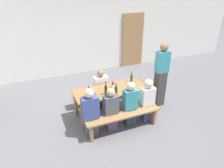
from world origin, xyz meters
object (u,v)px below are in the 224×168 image
bench_near (123,118)px  seated_guest_near_2 (130,105)px  wine_glass_2 (113,83)px  seated_guest_far_0 (101,90)px  tasting_table (112,92)px  wine_bottle_0 (131,78)px  wine_bottle_1 (116,91)px  wooden_door (133,40)px  wine_glass_1 (95,94)px  wine_bottle_3 (106,90)px  seated_guest_near_3 (147,101)px  standing_host (161,76)px  wine_bottle_2 (89,94)px  wine_glass_3 (128,79)px  seated_guest_near_0 (90,114)px  wine_glass_0 (83,97)px  seated_guest_near_1 (111,110)px  bench_far (103,92)px

bench_near → seated_guest_near_2: seated_guest_near_2 is taller
wine_glass_2 → seated_guest_far_0: seated_guest_far_0 is taller
tasting_table → wine_bottle_0: (0.64, 0.20, 0.20)m
wine_bottle_1 → wine_glass_2: bearing=77.6°
wooden_door → wine_glass_1: wooden_door is taller
tasting_table → wine_glass_2: (0.07, 0.10, 0.21)m
seated_guest_far_0 → tasting_table: bearing=11.3°
wine_glass_1 → wine_bottle_3: bearing=17.5°
wine_glass_2 → seated_guest_near_3: size_ratio=0.16×
tasting_table → standing_host: standing_host is taller
wine_bottle_2 → wine_glass_3: wine_bottle_2 is taller
wine_bottle_0 → seated_guest_far_0: bearing=156.4°
wine_bottle_0 → wine_glass_2: bearing=-170.7°
seated_guest_near_0 → wooden_door: bearing=-39.3°
wine_glass_0 → seated_guest_near_1: bearing=-20.5°
wooden_door → wine_glass_0: 4.50m
seated_guest_near_0 → standing_host: size_ratio=0.66×
wooden_door → wine_glass_2: 3.62m
wine_bottle_3 → wine_glass_3: bearing=25.4°
wine_bottle_1 → seated_guest_near_3: bearing=-17.4°
wine_glass_1 → seated_guest_near_2: seated_guest_near_2 is taller
tasting_table → wine_bottle_0: size_ratio=6.42×
tasting_table → seated_guest_near_0: size_ratio=1.61×
seated_guest_near_1 → seated_guest_far_0: bearing=-7.9°
wine_bottle_0 → wine_glass_2: 0.58m
wine_bottle_3 → seated_guest_far_0: bearing=80.0°
bench_near → seated_guest_near_1: (-0.25, 0.15, 0.17)m
tasting_table → seated_guest_near_0: seated_guest_near_0 is taller
wine_bottle_1 → wine_bottle_3: wine_bottle_3 is taller
tasting_table → wine_bottle_0: wine_bottle_0 is taller
wine_bottle_3 → seated_guest_near_3: size_ratio=0.30×
tasting_table → seated_guest_near_1: (-0.25, -0.52, -0.15)m
wine_bottle_1 → wine_glass_2: wine_bottle_1 is taller
bench_far → wine_glass_1: bearing=-119.7°
wooden_door → seated_guest_near_3: wooden_door is taller
wine_bottle_3 → wine_glass_0: 0.61m
bench_near → standing_host: size_ratio=1.01×
wine_glass_1 → seated_guest_near_3: seated_guest_near_3 is taller
wine_bottle_1 → bench_far: bearing=88.7°
tasting_table → seated_guest_near_2: size_ratio=1.65×
bench_near → seated_guest_near_1: bearing=148.9°
wine_bottle_1 → wine_glass_3: 0.73m
wooden_door → seated_guest_near_3: bearing=-112.5°
wine_bottle_1 → seated_guest_near_1: 0.47m
bench_far → wine_glass_3: 0.88m
wine_glass_0 → seated_guest_far_0: bearing=49.6°
bench_near → wine_glass_1: 0.85m
wine_bottle_2 → standing_host: standing_host is taller
wine_glass_1 → seated_guest_near_1: seated_guest_near_1 is taller
wine_bottle_1 → wine_glass_1: wine_bottle_1 is taller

